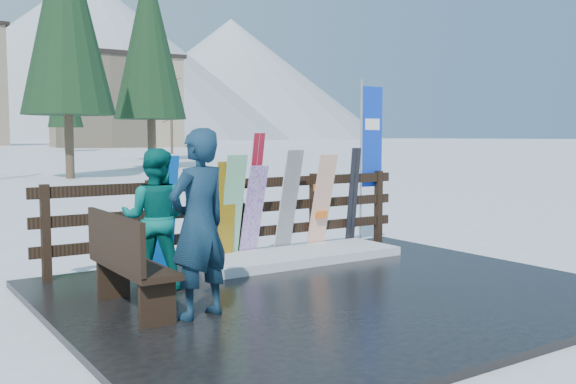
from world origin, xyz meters
TOP-DOWN VIEW (x-y plane):
  - ground at (0.00, 0.00)m, footprint 700.00×700.00m
  - deck at (0.00, 0.00)m, footprint 6.00×5.00m
  - fence at (0.00, 2.20)m, footprint 5.60×0.10m
  - snow_patch at (0.61, 1.60)m, footprint 2.88×1.00m
  - bench at (-2.28, 0.37)m, footprint 0.41×1.50m
  - snowboard_0 at (-1.19, 1.98)m, footprint 0.27×0.30m
  - snowboard_1 at (-0.22, 1.98)m, footprint 0.30×0.35m
  - snowboard_2 at (-0.33, 1.98)m, footprint 0.29×0.21m
  - snowboard_3 at (0.11, 1.98)m, footprint 0.28×0.38m
  - snowboard_4 at (0.69, 1.98)m, footprint 0.27×0.40m
  - snowboard_5 at (1.28, 1.98)m, footprint 0.31×0.38m
  - ski_pair_a at (0.16, 2.05)m, footprint 0.17×0.36m
  - ski_pair_b at (1.94, 2.05)m, footprint 0.17×0.18m
  - rental_flag at (2.43, 2.25)m, footprint 0.45×0.04m
  - person_front at (-1.76, -0.17)m, footprint 0.74×0.58m
  - person_back at (-1.64, 1.21)m, footprint 0.97×0.92m

SIDE VIEW (x-z plane):
  - ground at x=0.00m, z-range 0.00..0.00m
  - deck at x=0.00m, z-range 0.00..0.08m
  - snow_patch at x=0.61m, z-range 0.08..0.20m
  - bench at x=-2.28m, z-range 0.11..1.08m
  - snowboard_3 at x=0.11m, z-range 0.08..1.40m
  - fence at x=0.00m, z-range 0.16..1.31m
  - snowboard_2 at x=-0.33m, z-range 0.08..1.46m
  - snowboard_5 at x=1.28m, z-range 0.08..1.53m
  - snowboard_1 at x=-0.22m, z-range 0.08..1.55m
  - snowboard_0 at x=-1.19m, z-range 0.08..1.55m
  - snowboard_4 at x=0.69m, z-range 0.08..1.60m
  - ski_pair_b at x=1.94m, z-range 0.08..1.61m
  - person_back at x=-1.64m, z-range 0.08..1.66m
  - ski_pair_a at x=0.16m, z-range 0.08..1.83m
  - person_front at x=-1.76m, z-range 0.08..1.87m
  - rental_flag at x=2.43m, z-range 0.39..2.99m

